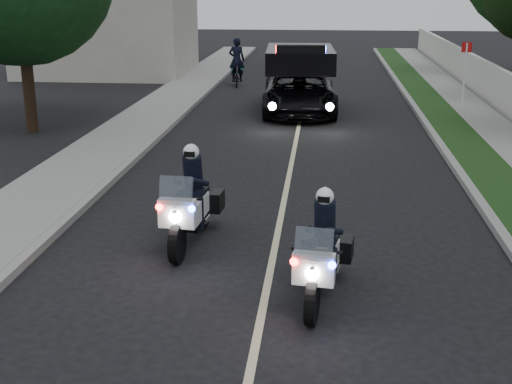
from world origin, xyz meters
TOP-DOWN VIEW (x-y plane):
  - ground at (0.00, 0.00)m, footprint 120.00×120.00m
  - curb_right at (4.10, 10.00)m, footprint 0.20×60.00m
  - grass_verge at (4.80, 10.00)m, footprint 1.20×60.00m
  - curb_left at (-4.10, 10.00)m, footprint 0.20×60.00m
  - sidewalk_left at (-5.20, 10.00)m, footprint 2.00×60.00m
  - building_far at (-10.00, 26.00)m, footprint 8.00×6.00m
  - lane_marking at (0.00, 10.00)m, footprint 0.12×50.00m
  - police_moto_left at (-1.51, 3.35)m, footprint 0.89×2.17m
  - police_moto_right at (0.82, 1.35)m, footprint 0.95×2.05m
  - police_suv at (-0.09, 16.39)m, footprint 2.80×5.58m
  - bicycle at (-3.12, 22.64)m, footprint 0.76×1.64m
  - cyclist at (-3.12, 22.64)m, footprint 0.70×0.48m
  - sign_post at (6.00, 18.55)m, footprint 0.45×0.45m
  - tree_left_near at (-8.24, 12.28)m, footprint 5.82×5.82m
  - tree_left_far at (-9.61, 29.70)m, footprint 6.56×6.56m

SIDE VIEW (x-z plane):
  - ground at x=0.00m, z-range 0.00..0.00m
  - police_moto_left at x=-1.51m, z-range -0.90..0.90m
  - police_moto_right at x=0.82m, z-range -0.84..0.84m
  - police_suv at x=-0.09m, z-range -1.33..1.33m
  - bicycle at x=-3.12m, z-range -0.41..0.41m
  - cyclist at x=-3.12m, z-range -0.96..0.96m
  - sign_post at x=6.00m, z-range -1.21..1.21m
  - tree_left_near at x=-8.24m, z-range -4.73..4.73m
  - tree_left_far at x=-9.61m, z-range -4.79..4.79m
  - lane_marking at x=0.00m, z-range 0.00..0.01m
  - curb_right at x=4.10m, z-range 0.00..0.15m
  - curb_left at x=-4.10m, z-range 0.00..0.15m
  - grass_verge at x=4.80m, z-range 0.00..0.16m
  - sidewalk_left at x=-5.20m, z-range 0.00..0.16m
  - building_far at x=-10.00m, z-range 0.00..7.00m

